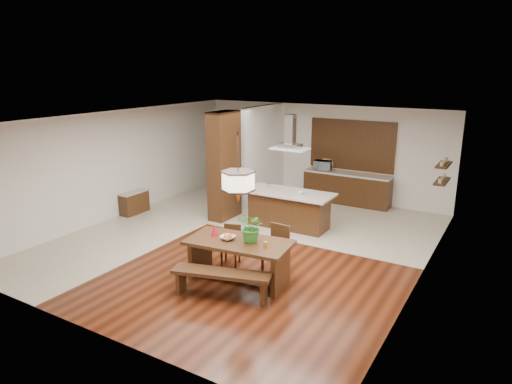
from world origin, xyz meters
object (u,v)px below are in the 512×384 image
Objects in this scene: kitchen_island at (289,209)px; island_cup at (300,192)px; pendant_lantern at (238,168)px; foliage_plant at (252,227)px; fruit_bowl at (228,238)px; dining_table at (239,252)px; hallway_console at (134,203)px; microwave at (323,165)px; dining_chair_right at (275,250)px; range_hood at (290,132)px; dining_bench at (221,284)px; dining_chair_left at (231,246)px.

kitchen_island is 0.64m from island_cup.
foliage_plant is at bearing 19.19° from pendant_lantern.
foliage_plant is 2.13× the size of fruit_bowl.
dining_table is 3.17m from island_cup.
kitchen_island reaches higher than hallway_console.
microwave is at bearing 95.49° from fruit_bowl.
island_cup is (-0.45, 3.05, -0.11)m from foliage_plant.
range_hood is at bearing 115.01° from dining_chair_right.
hallway_console is 5.08m from fruit_bowl.
island_cup is at bearing 13.35° from hallway_console.
dining_table is 0.80m from dining_bench.
dining_chair_left is at bearing -169.43° from dining_chair_right.
microwave is (-0.24, 2.75, -1.37)m from range_hood.
microwave is at bearing 94.89° from range_hood.
fruit_bowl is (0.34, -0.59, 0.44)m from dining_chair_left.
island_cup reaches higher than dining_chair_left.
dining_table is 3.79m from range_hood.
dining_chair_left is 6.30× the size of island_cup.
microwave reaches higher than dining_chair_left.
range_hood reaches higher than hallway_console.
dining_chair_right is 0.75× the size of pendant_lantern.
dining_chair_left is 0.85× the size of dining_chair_right.
range_hood reaches higher than foliage_plant.
dining_table is 0.34m from fruit_bowl.
microwave is (4.02, 3.96, 0.78)m from hallway_console.
range_hood is (-0.57, 3.25, 0.22)m from pendant_lantern.
dining_chair_left is 1.44× the size of foliage_plant.
fruit_bowl is 0.52× the size of microwave.
kitchen_island is (4.25, 1.21, 0.17)m from hallway_console.
range_hood is 1.51m from island_cup.
dining_table is 1.59× the size of pendant_lantern.
range_hood is (-0.81, 3.17, 1.35)m from foliage_plant.
island_cup is at bearing 89.64° from fruit_bowl.
dining_chair_right reaches higher than dining_bench.
foliage_plant is at bearing -103.60° from dining_chair_right.
pendant_lantern is at bearing -22.95° from hallway_console.
fruit_bowl is 3.18m from island_cup.
island_cup is (-0.63, 2.48, 0.51)m from dining_chair_right.
microwave is (-0.25, 5.46, 0.68)m from dining_chair_left.
foliage_plant is at bearing -47.00° from dining_chair_left.
fruit_bowl is (-0.31, 0.67, 0.61)m from dining_bench.
hallway_console is at bearing 158.86° from foliage_plant.
foliage_plant is 0.55m from fruit_bowl.
fruit_bowl is 3.33m from kitchen_island.
pendant_lantern is 2.49× the size of microwave.
kitchen_island is at bearing 162.85° from island_cup.
hallway_console is 5.43m from dining_chair_right.
range_hood is at bearing 73.15° from dining_chair_left.
dining_chair_right is 1.02m from fruit_bowl.
foliage_plant reaches higher than fruit_bowl.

